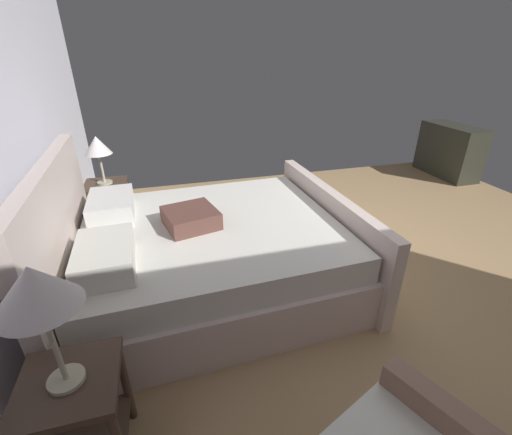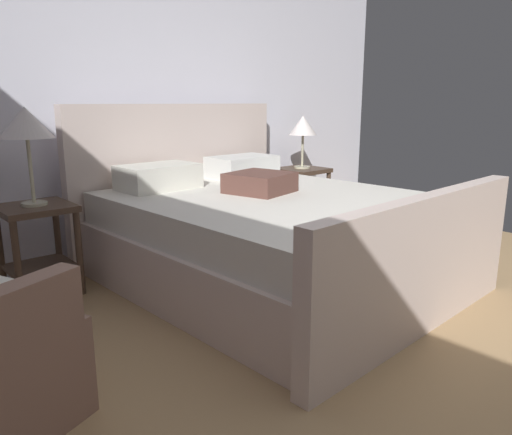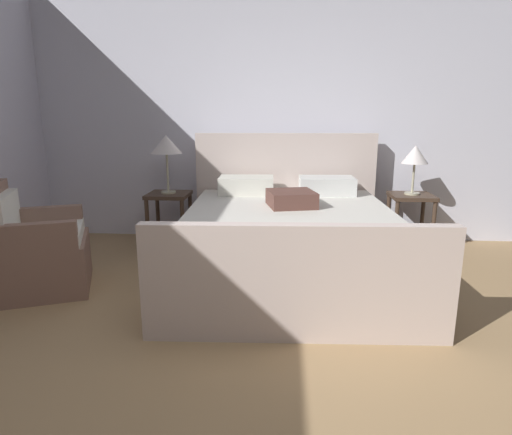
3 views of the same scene
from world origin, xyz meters
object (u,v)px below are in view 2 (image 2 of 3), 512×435
at_px(table_lamp_right, 303,127).
at_px(nightstand_left, 38,235).
at_px(nightstand_right, 302,187).
at_px(table_lamp_left, 26,125).
at_px(bed, 268,232).

distance_m(table_lamp_right, nightstand_left, 2.69).
xyz_separation_m(nightstand_right, table_lamp_right, (0.00, 0.00, 0.60)).
xyz_separation_m(table_lamp_right, nightstand_left, (-2.62, -0.10, -0.60)).
relative_size(table_lamp_right, nightstand_left, 0.86).
xyz_separation_m(table_lamp_right, table_lamp_left, (-2.62, -0.10, 0.10)).
distance_m(nightstand_right, table_lamp_left, 2.71).
bearing_deg(bed, nightstand_right, 34.77).
distance_m(bed, table_lamp_left, 1.71).
relative_size(table_lamp_right, table_lamp_left, 0.84).
bearing_deg(bed, nightstand_left, 148.35).
bearing_deg(nightstand_right, nightstand_left, -177.71).
bearing_deg(table_lamp_right, nightstand_left, -177.71).
bearing_deg(nightstand_left, bed, -31.65).
height_order(bed, nightstand_left, bed).
bearing_deg(nightstand_right, table_lamp_left, -177.71).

